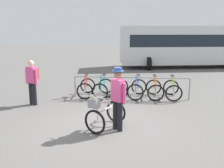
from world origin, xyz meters
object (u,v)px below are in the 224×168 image
racked_bike_black (120,88)px  racked_bike_blue (137,89)px  racked_bike_orange (155,89)px  featured_bicycle (103,112)px  racked_bike_teal (103,88)px  pedestrian_with_backpack (32,80)px  bus_distant (189,44)px  racked_bike_red (86,87)px  racked_bike_lime (172,89)px  person_with_featured_bike (118,96)px

racked_bike_black → racked_bike_blue: bearing=3.5°
racked_bike_orange → featured_bicycle: 3.86m
racked_bike_teal → pedestrian_with_backpack: size_ratio=0.68×
racked_bike_orange → pedestrian_with_backpack: size_ratio=0.70×
pedestrian_with_backpack → bus_distant: bearing=58.4°
racked_bike_red → racked_bike_orange: same height
racked_bike_teal → racked_bike_lime: same height
pedestrian_with_backpack → person_with_featured_bike: bearing=-29.2°
racked_bike_black → racked_bike_blue: same height
racked_bike_orange → bus_distant: bus_distant is taller
racked_bike_blue → pedestrian_with_backpack: (-3.68, -1.65, 0.57)m
racked_bike_blue → person_with_featured_bike: bearing=-94.9°
racked_bike_lime → racked_bike_orange: bearing=-176.5°
racked_bike_orange → racked_bike_black: bearing=-176.5°
featured_bicycle → racked_bike_orange: bearing=68.8°
person_with_featured_bike → racked_bike_blue: bearing=85.1°
racked_bike_blue → featured_bicycle: bearing=-101.0°
racked_bike_teal → racked_bike_orange: size_ratio=0.97×
racked_bike_teal → racked_bike_lime: bearing=3.5°
racked_bike_black → person_with_featured_bike: 3.56m
person_with_featured_bike → pedestrian_with_backpack: person_with_featured_bike is taller
featured_bicycle → bus_distant: (3.87, 13.05, 1.25)m
featured_bicycle → racked_bike_black: bearing=90.1°
bus_distant → pedestrian_with_backpack: bearing=-121.6°
person_with_featured_bike → bus_distant: (3.48, 13.03, 0.79)m
person_with_featured_bike → racked_bike_red: bearing=117.8°
racked_bike_orange → bus_distant: size_ratio=0.11×
racked_bike_blue → bus_distant: 10.11m
person_with_featured_bike → racked_bike_teal: bearing=107.6°
racked_bike_red → racked_bike_orange: 2.80m
racked_bike_black → racked_bike_lime: size_ratio=1.00×
featured_bicycle → bus_distant: size_ratio=0.12×
racked_bike_black → person_with_featured_bike: size_ratio=0.66×
racked_bike_teal → racked_bike_blue: same height
pedestrian_with_backpack → featured_bicycle: bearing=-32.6°
racked_bike_orange → racked_bike_blue: bearing=-176.5°
featured_bicycle → racked_bike_teal: bearing=101.5°
racked_bike_lime → person_with_featured_bike: (-1.70, -3.62, 0.58)m
featured_bicycle → pedestrian_with_backpack: 3.57m
racked_bike_blue → racked_bike_teal: bearing=-176.5°
racked_bike_lime → person_with_featured_bike: bearing=-115.2°
racked_bike_red → racked_bike_lime: size_ratio=1.03×
racked_bike_red → bus_distant: (5.27, 9.63, 1.37)m
racked_bike_red → pedestrian_with_backpack: (-1.59, -1.52, 0.57)m
racked_bike_orange → racked_bike_lime: 0.70m
racked_bike_red → racked_bike_lime: same height
racked_bike_teal → bus_distant: bus_distant is taller
racked_bike_red → racked_bike_orange: (2.79, 0.17, 0.00)m
racked_bike_teal → racked_bike_orange: (2.10, 0.13, -0.00)m
racked_bike_teal → featured_bicycle: featured_bicycle is taller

